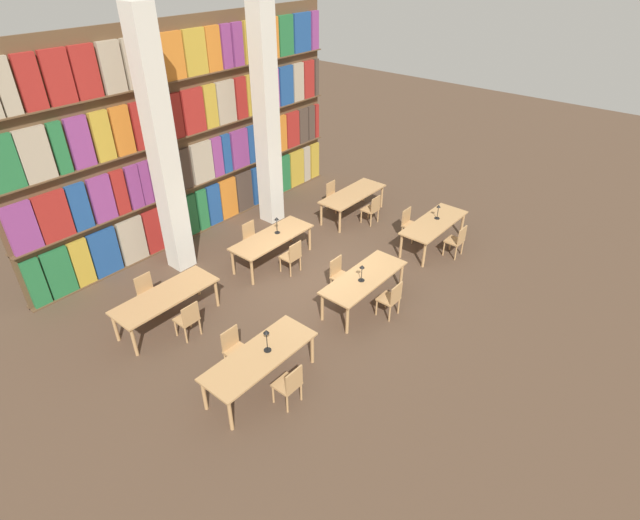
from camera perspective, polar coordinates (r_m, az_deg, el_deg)
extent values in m
plane|color=#4C3828|center=(12.08, -0.51, -2.40)|extent=(40.00, 40.00, 0.00)
cube|color=brown|center=(13.64, -14.40, 13.81)|extent=(9.93, 0.06, 5.50)
cube|color=brown|center=(14.72, -12.96, 3.73)|extent=(9.93, 0.35, 0.03)
cube|color=#236B38|center=(12.63, -29.79, -2.24)|extent=(0.38, 0.20, 1.17)
cube|color=#236B38|center=(12.76, -27.72, -1.24)|extent=(0.59, 0.20, 1.17)
cube|color=#B7932D|center=(12.91, -25.65, -0.23)|extent=(0.43, 0.20, 1.17)
cube|color=navy|center=(13.10, -23.42, 0.85)|extent=(0.68, 0.20, 1.17)
cube|color=tan|center=(13.37, -20.73, 2.16)|extent=(0.66, 0.20, 1.17)
cube|color=maroon|center=(13.67, -18.27, 3.34)|extent=(0.66, 0.20, 1.17)
cube|color=#84387A|center=(13.88, -16.65, 4.12)|extent=(0.26, 0.20, 1.17)
cube|color=#236B38|center=(14.11, -15.08, 4.87)|extent=(0.63, 0.20, 1.17)
cube|color=#236B38|center=(14.38, -13.38, 5.67)|extent=(0.31, 0.20, 1.17)
cube|color=navy|center=(14.60, -12.12, 6.26)|extent=(0.43, 0.20, 1.17)
cube|color=orange|center=(14.89, -10.54, 6.99)|extent=(0.58, 0.20, 1.17)
cube|color=#47382D|center=(15.25, -8.77, 7.81)|extent=(0.58, 0.20, 1.17)
cube|color=navy|center=(15.63, -7.03, 8.60)|extent=(0.57, 0.20, 1.17)
cube|color=#B7932D|center=(15.92, -5.83, 9.14)|extent=(0.28, 0.20, 1.17)
cube|color=#236B38|center=(16.27, -4.47, 9.74)|extent=(0.66, 0.20, 1.17)
cube|color=#B7932D|center=(16.72, -2.81, 10.47)|extent=(0.62, 0.20, 1.17)
cube|color=tan|center=(17.06, -1.69, 10.95)|extent=(0.30, 0.20, 1.17)
cube|color=#B7932D|center=(17.34, -0.78, 11.34)|extent=(0.39, 0.20, 1.17)
cube|color=brown|center=(14.12, -13.64, 8.60)|extent=(9.93, 0.35, 0.03)
cube|color=#84387A|center=(12.05, -31.02, 3.20)|extent=(0.61, 0.20, 1.08)
cube|color=maroon|center=(12.23, -28.24, 4.46)|extent=(0.68, 0.20, 1.08)
cube|color=navy|center=(12.41, -25.87, 5.52)|extent=(0.42, 0.20, 1.08)
cube|color=#84387A|center=(12.61, -23.73, 6.46)|extent=(0.52, 0.20, 1.08)
cube|color=maroon|center=(12.78, -21.99, 7.23)|extent=(0.32, 0.20, 1.08)
cube|color=#84387A|center=(12.94, -20.58, 7.84)|extent=(0.31, 0.20, 1.08)
cube|color=#84387A|center=(13.08, -19.46, 8.32)|extent=(0.25, 0.20, 1.08)
cube|color=#84387A|center=(13.30, -17.70, 9.07)|extent=(0.68, 0.20, 1.08)
cube|color=#47382D|center=(13.62, -15.49, 9.99)|extent=(0.44, 0.20, 1.08)
cube|color=tan|center=(13.95, -13.42, 10.83)|extent=(0.65, 0.20, 1.08)
cube|color=#84387A|center=(14.24, -11.80, 11.48)|extent=(0.32, 0.20, 1.08)
cube|color=navy|center=(14.43, -10.77, 11.89)|extent=(0.27, 0.20, 1.08)
cube|color=#84387A|center=(14.73, -9.29, 12.46)|extent=(0.59, 0.20, 1.08)
cube|color=navy|center=(15.07, -7.70, 13.07)|extent=(0.45, 0.20, 1.08)
cube|color=maroon|center=(15.33, -6.55, 13.50)|extent=(0.25, 0.20, 1.08)
cube|color=#B7932D|center=(15.55, -5.64, 13.83)|extent=(0.28, 0.20, 1.08)
cube|color=orange|center=(15.82, -4.58, 14.22)|extent=(0.39, 0.20, 1.08)
cube|color=maroon|center=(16.17, -3.28, 14.68)|extent=(0.53, 0.20, 1.08)
cube|color=#47382D|center=(16.51, -2.08, 15.11)|extent=(0.39, 0.20, 1.08)
cube|color=#47382D|center=(16.79, -1.16, 15.42)|extent=(0.28, 0.20, 1.08)
cube|color=maroon|center=(16.99, -0.54, 15.63)|extent=(0.15, 0.20, 1.08)
cube|color=brown|center=(13.63, -14.41, 13.87)|extent=(9.93, 0.35, 0.03)
cube|color=tan|center=(11.74, -29.85, 10.42)|extent=(0.61, 0.20, 1.09)
cube|color=#236B38|center=(11.90, -27.70, 11.30)|extent=(0.28, 0.20, 1.09)
cube|color=#84387A|center=(12.06, -25.82, 12.04)|extent=(0.47, 0.20, 1.09)
cube|color=#B7932D|center=(12.27, -23.71, 12.85)|extent=(0.41, 0.20, 1.09)
cube|color=orange|center=(12.48, -21.78, 13.58)|extent=(0.44, 0.20, 1.09)
cube|color=maroon|center=(12.73, -19.64, 14.37)|extent=(0.53, 0.20, 1.09)
cube|color=navy|center=(12.99, -17.66, 15.07)|extent=(0.43, 0.20, 1.09)
cube|color=maroon|center=(13.20, -16.19, 15.58)|extent=(0.27, 0.20, 1.09)
cube|color=maroon|center=(13.49, -14.37, 16.19)|extent=(0.62, 0.20, 1.09)
cube|color=#B7932D|center=(13.79, -12.55, 16.78)|extent=(0.38, 0.20, 1.09)
cube|color=tan|center=(14.11, -10.85, 17.32)|extent=(0.59, 0.20, 1.09)
cube|color=maroon|center=(14.44, -9.16, 17.83)|extent=(0.36, 0.20, 1.09)
cube|color=#B7932D|center=(14.78, -7.59, 18.30)|extent=(0.61, 0.20, 1.09)
cube|color=#84387A|center=(15.20, -5.78, 18.81)|extent=(0.61, 0.20, 1.09)
cube|color=navy|center=(15.64, -4.04, 19.29)|extent=(0.54, 0.20, 1.09)
cube|color=tan|center=(16.01, -2.66, 19.65)|extent=(0.43, 0.20, 1.09)
cube|color=maroon|center=(16.36, -1.45, 19.96)|extent=(0.44, 0.20, 1.09)
cube|color=#47382D|center=(16.63, -0.57, 20.18)|extent=(0.15, 0.20, 1.09)
cube|color=brown|center=(13.27, -15.26, 19.46)|extent=(9.93, 0.35, 0.03)
cube|color=tan|center=(11.35, -32.34, 16.44)|extent=(0.30, 0.20, 1.05)
cube|color=maroon|center=(11.49, -30.34, 17.16)|extent=(0.43, 0.20, 1.05)
cube|color=maroon|center=(11.69, -27.86, 18.03)|extent=(0.54, 0.20, 1.05)
cube|color=maroon|center=(11.92, -25.32, 18.88)|extent=(0.53, 0.20, 1.05)
cube|color=tan|center=(12.18, -22.82, 19.67)|extent=(0.49, 0.20, 1.05)
cube|color=tan|center=(12.44, -20.62, 20.33)|extent=(0.44, 0.20, 1.05)
cube|color=maroon|center=(12.65, -18.98, 20.80)|extent=(0.27, 0.20, 1.05)
cube|color=orange|center=(12.94, -16.83, 21.39)|extent=(0.69, 0.20, 1.05)
cube|color=#B7932D|center=(13.34, -14.23, 22.06)|extent=(0.62, 0.20, 1.05)
cube|color=orange|center=(13.68, -12.25, 22.54)|extent=(0.43, 0.20, 1.05)
cube|color=#84387A|center=(13.94, -10.82, 22.87)|extent=(0.30, 0.20, 1.05)
cube|color=#84387A|center=(14.18, -9.56, 23.15)|extent=(0.33, 0.20, 1.05)
cube|color=#B7932D|center=(14.56, -7.76, 23.53)|extent=(0.66, 0.20, 1.05)
cube|color=orange|center=(15.00, -5.79, 23.92)|extent=(0.54, 0.20, 1.05)
cube|color=#236B38|center=(15.42, -4.08, 24.23)|extent=(0.55, 0.20, 1.05)
cube|color=navy|center=(15.91, -2.23, 24.55)|extent=(0.70, 0.20, 1.05)
cube|color=#84387A|center=(16.33, -0.78, 24.78)|extent=(0.30, 0.20, 1.05)
cube|color=beige|center=(11.85, -17.58, 11.74)|extent=(0.51, 0.51, 6.00)
cube|color=beige|center=(13.75, -6.15, 15.87)|extent=(0.51, 0.51, 6.00)
cube|color=tan|center=(9.12, -6.90, -10.80)|extent=(2.24, 0.84, 0.04)
cylinder|color=tan|center=(8.76, -10.21, -17.04)|extent=(0.07, 0.07, 0.69)
cylinder|color=tan|center=(9.73, -0.90, -10.09)|extent=(0.07, 0.07, 0.69)
cylinder|color=tan|center=(9.14, -13.09, -14.78)|extent=(0.07, 0.07, 0.69)
cylinder|color=tan|center=(10.07, -3.84, -8.39)|extent=(0.07, 0.07, 0.69)
cylinder|color=tan|center=(9.16, -5.37, -15.03)|extent=(0.04, 0.04, 0.40)
cylinder|color=tan|center=(9.33, -3.77, -13.80)|extent=(0.04, 0.04, 0.40)
cylinder|color=tan|center=(9.00, -3.76, -16.09)|extent=(0.04, 0.04, 0.40)
cylinder|color=tan|center=(9.17, -2.17, -14.81)|extent=(0.04, 0.04, 0.40)
cube|color=tan|center=(9.00, -3.82, -13.98)|extent=(0.42, 0.40, 0.04)
cube|color=tan|center=(8.74, -2.97, -13.53)|extent=(0.40, 0.03, 0.42)
cylinder|color=tan|center=(9.82, -7.83, -11.15)|extent=(0.04, 0.04, 0.40)
cylinder|color=tan|center=(9.66, -9.41, -12.24)|extent=(0.04, 0.04, 0.40)
cylinder|color=tan|center=(10.02, -9.19, -10.24)|extent=(0.04, 0.04, 0.40)
cylinder|color=tan|center=(9.86, -10.76, -11.29)|extent=(0.04, 0.04, 0.40)
cube|color=tan|center=(9.69, -9.41, -10.28)|extent=(0.42, 0.40, 0.04)
cube|color=tan|center=(9.64, -10.28, -8.78)|extent=(0.40, 0.03, 0.42)
cylinder|color=black|center=(9.17, -6.01, -10.20)|extent=(0.14, 0.14, 0.01)
cylinder|color=black|center=(9.03, -6.08, -9.25)|extent=(0.02, 0.02, 0.39)
cone|color=black|center=(8.88, -6.17, -8.14)|extent=(0.11, 0.11, 0.07)
cube|color=tan|center=(11.00, 5.08, -1.99)|extent=(2.24, 0.84, 0.04)
cylinder|color=tan|center=(10.39, 3.14, -6.85)|extent=(0.07, 0.07, 0.69)
cylinder|color=tan|center=(11.79, 9.27, -1.83)|extent=(0.07, 0.07, 0.69)
cylinder|color=tan|center=(10.71, 0.25, -5.38)|extent=(0.07, 0.07, 0.69)
cylinder|color=tan|center=(12.08, 6.57, -0.67)|extent=(0.07, 0.07, 0.69)
cylinder|color=tan|center=(11.00, 6.47, -5.43)|extent=(0.04, 0.04, 0.40)
cylinder|color=tan|center=(11.24, 7.51, -4.54)|extent=(0.04, 0.04, 0.40)
cylinder|color=tan|center=(10.86, 7.95, -6.12)|extent=(0.04, 0.04, 0.40)
cylinder|color=tan|center=(11.11, 8.97, -5.21)|extent=(0.04, 0.04, 0.40)
cube|color=tan|center=(10.91, 7.81, -4.41)|extent=(0.42, 0.40, 0.04)
cube|color=tan|center=(10.70, 8.73, -3.80)|extent=(0.40, 0.03, 0.42)
cylinder|color=tan|center=(11.65, 3.69, -2.77)|extent=(0.04, 0.04, 0.40)
cylinder|color=tan|center=(11.42, 2.60, -3.58)|extent=(0.04, 0.04, 0.40)
cylinder|color=tan|center=(11.82, 2.37, -2.16)|extent=(0.04, 0.04, 0.40)
cylinder|color=tan|center=(11.58, 1.27, -2.94)|extent=(0.04, 0.04, 0.40)
cube|color=tan|center=(11.49, 2.51, -1.96)|extent=(0.42, 0.40, 0.04)
cube|color=tan|center=(11.45, 1.81, -0.68)|extent=(0.40, 0.03, 0.42)
cylinder|color=black|center=(10.85, 4.74, -2.32)|extent=(0.14, 0.14, 0.01)
cylinder|color=black|center=(10.76, 4.78, -1.60)|extent=(0.02, 0.02, 0.32)
cone|color=black|center=(10.65, 4.83, -0.74)|extent=(0.11, 0.11, 0.07)
cube|color=tan|center=(13.44, 12.95, 4.20)|extent=(2.24, 0.84, 0.04)
cylinder|color=tan|center=(12.68, 11.81, 0.57)|extent=(0.07, 0.07, 0.69)
cylinder|color=tan|center=(14.33, 15.95, 3.95)|extent=(0.07, 0.07, 0.69)
cylinder|color=tan|center=(12.95, 9.23, 1.60)|extent=(0.07, 0.07, 0.69)
cylinder|color=tan|center=(14.57, 13.59, 4.82)|extent=(0.07, 0.07, 0.69)
cylinder|color=tan|center=(13.34, 13.96, 1.27)|extent=(0.04, 0.04, 0.40)
cylinder|color=tan|center=(13.63, 14.67, 1.87)|extent=(0.04, 0.04, 0.40)
cylinder|color=tan|center=(13.23, 15.24, 0.76)|extent=(0.04, 0.04, 0.40)
cylinder|color=tan|center=(13.51, 15.93, 1.38)|extent=(0.04, 0.04, 0.40)
cube|color=tan|center=(13.31, 15.08, 2.14)|extent=(0.42, 0.40, 0.04)
cube|color=tan|center=(13.14, 15.94, 2.72)|extent=(0.40, 0.03, 0.42)
cylinder|color=tan|center=(13.97, 11.29, 3.16)|extent=(0.04, 0.04, 0.40)
cylinder|color=tan|center=(13.69, 10.53, 2.60)|extent=(0.04, 0.04, 0.40)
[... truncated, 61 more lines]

